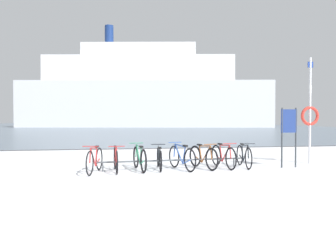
# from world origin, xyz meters

# --- Properties ---
(ground) EXTENTS (80.00, 132.00, 0.08)m
(ground) POSITION_xyz_m (0.00, 53.90, -0.04)
(ground) COLOR white
(bike_rack) EXTENTS (4.67, 0.40, 0.31)m
(bike_rack) POSITION_xyz_m (-0.15, 2.84, 0.27)
(bike_rack) COLOR #4C5156
(bike_rack) RESTS_ON ground
(bicycle_0) EXTENTS (0.51, 1.67, 0.82)m
(bicycle_0) POSITION_xyz_m (-2.47, 2.52, 0.37)
(bicycle_0) COLOR black
(bicycle_0) RESTS_ON ground
(bicycle_1) EXTENTS (0.46, 1.68, 0.80)m
(bicycle_1) POSITION_xyz_m (-1.86, 2.67, 0.36)
(bicycle_1) COLOR black
(bicycle_1) RESTS_ON ground
(bicycle_2) EXTENTS (0.46, 1.74, 0.81)m
(bicycle_2) POSITION_xyz_m (-1.15, 2.79, 0.37)
(bicycle_2) COLOR black
(bicycle_2) RESTS_ON ground
(bicycle_3) EXTENTS (0.46, 1.67, 0.76)m
(bicycle_3) POSITION_xyz_m (-0.53, 2.87, 0.34)
(bicycle_3) COLOR black
(bicycle_3) RESTS_ON ground
(bicycle_4) EXTENTS (0.62, 1.69, 0.83)m
(bicycle_4) POSITION_xyz_m (0.15, 2.72, 0.37)
(bicycle_4) COLOR black
(bicycle_4) RESTS_ON ground
(bicycle_5) EXTENTS (0.62, 1.61, 0.81)m
(bicycle_5) POSITION_xyz_m (0.86, 2.81, 0.36)
(bicycle_5) COLOR black
(bicycle_5) RESTS_ON ground
(bicycle_6) EXTENTS (0.46, 1.72, 0.82)m
(bicycle_6) POSITION_xyz_m (1.54, 2.88, 0.37)
(bicycle_6) COLOR black
(bicycle_6) RESTS_ON ground
(bicycle_7) EXTENTS (0.46, 1.65, 0.81)m
(bicycle_7) POSITION_xyz_m (2.25, 2.88, 0.37)
(bicycle_7) COLOR black
(bicycle_7) RESTS_ON ground
(info_sign) EXTENTS (0.55, 0.08, 1.93)m
(info_sign) POSITION_xyz_m (3.65, 2.59, 1.30)
(info_sign) COLOR #33383D
(info_sign) RESTS_ON ground
(rescue_post) EXTENTS (0.68, 0.10, 3.72)m
(rescue_post) POSITION_xyz_m (4.88, 3.37, 1.79)
(rescue_post) COLOR silver
(rescue_post) RESTS_ON ground
(ferry_ship) EXTENTS (47.59, 16.94, 19.40)m
(ferry_ship) POSITION_xyz_m (3.56, 55.69, 6.50)
(ferry_ship) COLOR silver
(ferry_ship) RESTS_ON ground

